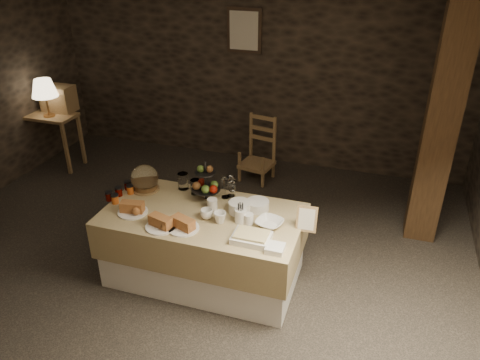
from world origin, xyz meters
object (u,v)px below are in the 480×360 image
(buffet_table, at_px, (203,241))
(chair, at_px, (258,152))
(console_table, at_px, (51,124))
(table_lamp, at_px, (44,89))
(timber_column, at_px, (442,118))
(wine_rack, at_px, (58,98))
(fruit_stand, at_px, (206,185))

(buffet_table, relative_size, chair, 2.69)
(console_table, relative_size, chair, 1.14)
(buffet_table, bearing_deg, table_lamp, 151.08)
(console_table, relative_size, timber_column, 0.28)
(buffet_table, distance_m, table_lamp, 3.21)
(chair, xyz_separation_m, timber_column, (1.99, -0.70, 0.93))
(wine_rack, bearing_deg, timber_column, -4.69)
(table_lamp, relative_size, fruit_stand, 1.30)
(wine_rack, distance_m, chair, 2.73)
(buffet_table, xyz_separation_m, table_lamp, (-2.75, 1.52, 0.71))
(console_table, distance_m, fruit_stand, 3.05)
(chair, bearing_deg, timber_column, -8.84)
(table_lamp, distance_m, fruit_stand, 2.99)
(chair, bearing_deg, console_table, -158.92)
(console_table, xyz_separation_m, fruit_stand, (2.74, -1.32, 0.23))
(table_lamp, xyz_separation_m, wine_rack, (0.00, 0.23, -0.20))
(console_table, bearing_deg, timber_column, -2.45)
(console_table, bearing_deg, buffet_table, -29.27)
(console_table, distance_m, table_lamp, 0.50)
(wine_rack, height_order, fruit_stand, wine_rack)
(chair, bearing_deg, buffet_table, -77.05)
(console_table, height_order, chair, chair)
(table_lamp, distance_m, wine_rack, 0.30)
(console_table, relative_size, table_lamp, 1.51)
(fruit_stand, bearing_deg, buffet_table, -76.85)
(console_table, height_order, fruit_stand, fruit_stand)
(buffet_table, bearing_deg, wine_rack, 147.53)
(table_lamp, relative_size, wine_rack, 1.16)
(timber_column, relative_size, fruit_stand, 6.92)
(buffet_table, xyz_separation_m, wine_rack, (-2.75, 1.75, 0.51))
(console_table, xyz_separation_m, chair, (2.71, 0.50, -0.24))
(buffet_table, xyz_separation_m, timber_column, (1.90, 1.37, 0.91))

